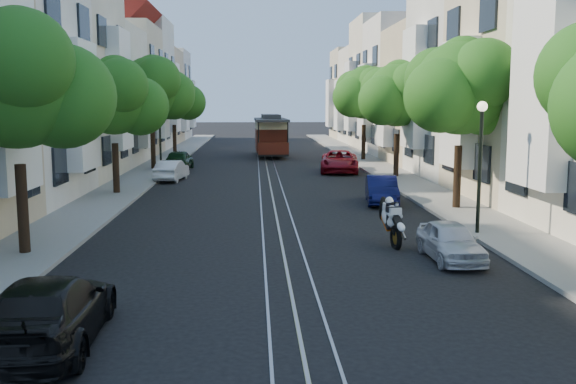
{
  "coord_description": "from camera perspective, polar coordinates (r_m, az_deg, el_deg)",
  "views": [
    {
      "loc": [
        -0.79,
        -15.78,
        4.23
      ],
      "look_at": [
        0.3,
        5.19,
        1.31
      ],
      "focal_mm": 40.0,
      "sensor_mm": 36.0,
      "label": 1
    }
  ],
  "objects": [
    {
      "name": "ground",
      "position": [
        43.99,
        -1.93,
        2.4
      ],
      "size": [
        200.0,
        200.0,
        0.0
      ],
      "primitive_type": "plane",
      "color": "black",
      "rests_on": "ground"
    },
    {
      "name": "sidewalk_east",
      "position": [
        44.71,
        7.41,
        2.51
      ],
      "size": [
        2.5,
        80.0,
        0.12
      ],
      "primitive_type": "cube",
      "color": "gray",
      "rests_on": "ground"
    },
    {
      "name": "sidewalk_west",
      "position": [
        44.45,
        -11.32,
        2.39
      ],
      "size": [
        2.5,
        80.0,
        0.12
      ],
      "primitive_type": "cube",
      "color": "gray",
      "rests_on": "ground"
    },
    {
      "name": "rail_left",
      "position": [
        43.99,
        -2.65,
        2.41
      ],
      "size": [
        0.06,
        80.0,
        0.02
      ],
      "primitive_type": "cube",
      "color": "gray",
      "rests_on": "ground"
    },
    {
      "name": "rail_slot",
      "position": [
        43.99,
        -1.93,
        2.41
      ],
      "size": [
        0.06,
        80.0,
        0.02
      ],
      "primitive_type": "cube",
      "color": "gray",
      "rests_on": "ground"
    },
    {
      "name": "rail_right",
      "position": [
        44.01,
        -1.21,
        2.42
      ],
      "size": [
        0.06,
        80.0,
        0.02
      ],
      "primitive_type": "cube",
      "color": "gray",
      "rests_on": "ground"
    },
    {
      "name": "lane_line",
      "position": [
        43.99,
        -1.93,
        2.4
      ],
      "size": [
        0.08,
        80.0,
        0.01
      ],
      "primitive_type": "cube",
      "color": "tan",
      "rests_on": "ground"
    },
    {
      "name": "townhouses_east",
      "position": [
        45.5,
        13.35,
        8.91
      ],
      "size": [
        7.75,
        72.0,
        12.0
      ],
      "color": "beige",
      "rests_on": "ground"
    },
    {
      "name": "townhouses_west",
      "position": [
        45.09,
        -17.4,
        8.65
      ],
      "size": [
        7.75,
        72.0,
        11.76
      ],
      "color": "silver",
      "rests_on": "ground"
    },
    {
      "name": "tree_e_b",
      "position": [
        26.04,
        15.22,
        8.76
      ],
      "size": [
        4.93,
        4.08,
        6.68
      ],
      "color": "black",
      "rests_on": "ground"
    },
    {
      "name": "tree_e_c",
      "position": [
        36.66,
        9.82,
        8.39
      ],
      "size": [
        4.84,
        3.99,
        6.52
      ],
      "color": "black",
      "rests_on": "ground"
    },
    {
      "name": "tree_e_d",
      "position": [
        47.45,
        6.88,
        8.64
      ],
      "size": [
        5.01,
        4.16,
        6.85
      ],
      "color": "black",
      "rests_on": "ground"
    },
    {
      "name": "tree_w_a",
      "position": [
        18.86,
        -22.92,
        8.84
      ],
      "size": [
        4.93,
        4.08,
        6.68
      ],
      "color": "black",
      "rests_on": "ground"
    },
    {
      "name": "tree_w_b",
      "position": [
        30.43,
        -15.16,
        7.97
      ],
      "size": [
        4.72,
        3.87,
        6.27
      ],
      "color": "black",
      "rests_on": "ground"
    },
    {
      "name": "tree_w_c",
      "position": [
        41.26,
        -11.97,
        8.92
      ],
      "size": [
        5.13,
        4.28,
        7.09
      ],
      "color": "black",
      "rests_on": "ground"
    },
    {
      "name": "tree_w_d",
      "position": [
        52.15,
        -10.07,
        8.21
      ],
      "size": [
        4.84,
        3.99,
        6.52
      ],
      "color": "black",
      "rests_on": "ground"
    },
    {
      "name": "lamp_east",
      "position": [
        21.06,
        16.75,
        3.82
      ],
      "size": [
        0.32,
        0.32,
        4.16
      ],
      "color": "black",
      "rests_on": "ground"
    },
    {
      "name": "lamp_west",
      "position": [
        38.21,
        -11.32,
        5.69
      ],
      "size": [
        0.32,
        0.32,
        4.16
      ],
      "color": "black",
      "rests_on": "ground"
    },
    {
      "name": "sportbike_rider",
      "position": [
        19.43,
        9.11,
        -2.3
      ],
      "size": [
        0.57,
        2.02,
        1.43
      ],
      "rotation": [
        0.0,
        0.0,
        0.12
      ],
      "color": "black",
      "rests_on": "ground"
    },
    {
      "name": "cable_car",
      "position": [
        51.36,
        -1.54,
        5.2
      ],
      "size": [
        2.66,
        7.94,
        3.03
      ],
      "rotation": [
        0.0,
        0.0,
        0.03
      ],
      "color": "black",
      "rests_on": "ground"
    },
    {
      "name": "parked_car_e_near",
      "position": [
        17.9,
        14.24,
        -4.25
      ],
      "size": [
        1.31,
        3.14,
        1.06
      ],
      "primitive_type": "imported",
      "rotation": [
        0.0,
        0.0,
        0.02
      ],
      "color": "silver",
      "rests_on": "ground"
    },
    {
      "name": "parked_car_e_mid",
      "position": [
        27.4,
        8.32,
        0.2
      ],
      "size": [
        1.68,
        3.68,
        1.17
      ],
      "primitive_type": "imported",
      "rotation": [
        0.0,
        0.0,
        -0.13
      ],
      "color": "#0C0F40",
      "rests_on": "ground"
    },
    {
      "name": "parked_car_e_far",
      "position": [
        39.52,
        4.59,
        2.73
      ],
      "size": [
        2.82,
        5.08,
        1.34
      ],
      "primitive_type": "imported",
      "rotation": [
        0.0,
        0.0,
        -0.13
      ],
      "color": "maroon",
      "rests_on": "ground"
    },
    {
      "name": "parked_car_w_near",
      "position": [
        12.1,
        -20.49,
        -9.91
      ],
      "size": [
        1.93,
        4.39,
        1.25
      ],
      "primitive_type": "imported",
      "rotation": [
        0.0,
        0.0,
        3.18
      ],
      "color": "black",
      "rests_on": "ground"
    },
    {
      "name": "parked_car_w_mid",
      "position": [
        35.7,
        -10.31,
        1.9
      ],
      "size": [
        1.62,
        3.54,
        1.12
      ],
      "primitive_type": "imported",
      "rotation": [
        0.0,
        0.0,
        3.01
      ],
      "color": "silver",
      "rests_on": "ground"
    },
    {
      "name": "parked_car_w_far",
      "position": [
        41.37,
        -9.65,
        2.84
      ],
      "size": [
        1.62,
        3.81,
        1.29
      ],
      "primitive_type": "imported",
      "rotation": [
        0.0,
        0.0,
        3.12
      ],
      "color": "#13311A",
      "rests_on": "ground"
    }
  ]
}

